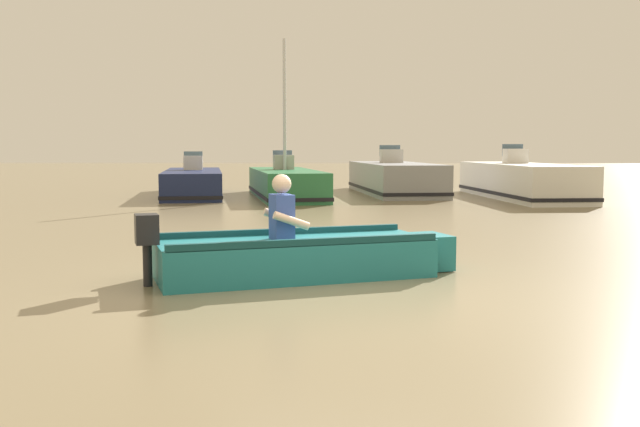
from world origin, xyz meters
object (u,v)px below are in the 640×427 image
object	(u,v)px
moored_boat_green	(285,184)
moored_boat_white	(521,182)
moored_boat_grey	(394,179)
moored_boat_navy	(193,184)
rowboat_with_person	(300,255)

from	to	relation	value
moored_boat_green	moored_boat_white	xyz separation A→B (m)	(6.97, -0.18, 0.08)
moored_boat_green	moored_boat_grey	bearing A→B (deg)	28.55
moored_boat_navy	moored_boat_grey	size ratio (longest dim) A/B	0.95
moored_boat_green	moored_boat_white	size ratio (longest dim) A/B	0.96
rowboat_with_person	moored_boat_navy	size ratio (longest dim) A/B	0.57
moored_boat_navy	moored_boat_white	size ratio (longest dim) A/B	0.94
moored_boat_navy	moored_boat_green	bearing A→B (deg)	-13.62
moored_boat_green	moored_boat_grey	world-z (taller)	moored_boat_green
rowboat_with_person	moored_boat_green	bearing A→B (deg)	94.61
moored_boat_grey	moored_boat_navy	bearing A→B (deg)	-169.70
moored_boat_green	moored_boat_grey	xyz separation A→B (m)	(3.42, 1.86, 0.07)
rowboat_with_person	moored_boat_green	size ratio (longest dim) A/B	0.56
moored_boat_navy	moored_boat_white	xyz separation A→B (m)	(9.89, -0.89, 0.11)
rowboat_with_person	moored_boat_white	distance (m)	14.15
moored_boat_navy	moored_boat_green	size ratio (longest dim) A/B	0.98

